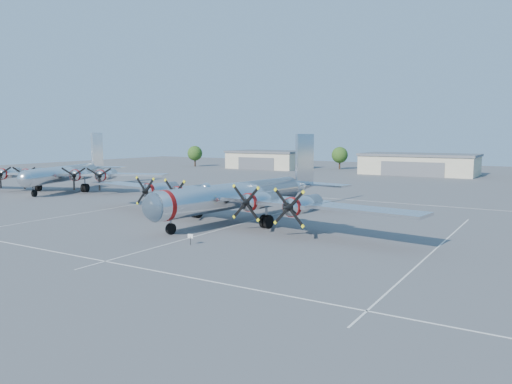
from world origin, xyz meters
The scene contains 9 objects.
ground centered at (0.00, 0.00, 0.00)m, with size 260.00×260.00×0.00m, color #4F4F51.
parking_lines centered at (0.00, -1.75, 0.01)m, with size 60.00×50.08×0.01m.
hangar_west centered at (-45.00, 81.96, 2.71)m, with size 22.60×14.60×5.40m.
hangar_center centered at (0.00, 81.96, 2.71)m, with size 28.60×14.60×5.40m.
tree_far_west centered at (-70.00, 78.00, 4.22)m, with size 4.80×4.80×6.64m.
tree_west centered at (-25.00, 90.00, 4.22)m, with size 4.80×4.80×6.64m.
main_bomber_b29 centered at (-1.29, 0.10, 0.00)m, with size 46.81×32.02×10.35m, color silver, non-canonical shape.
bomber_west centered at (-46.26, 10.17, 0.00)m, with size 40.26×28.50×10.63m, color silver, non-canonical shape.
info_placard centered at (2.07, -13.61, 0.73)m, with size 0.54×0.14×1.04m.
Camera 1 is at (31.15, -49.39, 10.26)m, focal length 35.00 mm.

